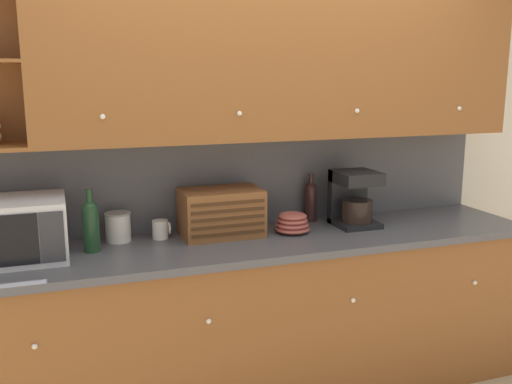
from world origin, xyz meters
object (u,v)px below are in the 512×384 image
object	(u,v)px
mug	(161,229)
microwave	(14,230)
bread_box	(221,212)
storage_canister	(118,227)
second_wine_bottle	(91,224)
bowl_stack_on_counter	(292,223)
wine_bottle	(311,200)
coffee_maker	(354,198)

from	to	relation	value
mug	microwave	bearing A→B (deg)	-169.84
bread_box	storage_canister	bearing A→B (deg)	172.88
second_wine_bottle	bread_box	world-z (taller)	second_wine_bottle
bowl_stack_on_counter	mug	bearing A→B (deg)	169.84
microwave	wine_bottle	size ratio (longest dim) A/B	1.67
bread_box	bowl_stack_on_counter	world-z (taller)	bread_box
wine_bottle	coffee_maker	distance (m)	0.27
storage_canister	microwave	bearing A→B (deg)	-163.16
coffee_maker	bowl_stack_on_counter	bearing A→B (deg)	-174.47
storage_canister	coffee_maker	bearing A→B (deg)	-4.71
microwave	bowl_stack_on_counter	bearing A→B (deg)	0.03
second_wine_bottle	mug	size ratio (longest dim) A/B	3.13
storage_canister	coffee_maker	xyz separation A→B (m)	(1.36, -0.11, 0.08)
bread_box	wine_bottle	xyz separation A→B (m)	(0.61, 0.13, 0.00)
microwave	bread_box	bearing A→B (deg)	4.49
second_wine_bottle	bread_box	size ratio (longest dim) A/B	0.73
second_wine_bottle	storage_canister	size ratio (longest dim) A/B	2.03
microwave	second_wine_bottle	world-z (taller)	second_wine_bottle
microwave	storage_canister	xyz separation A→B (m)	(0.51, 0.15, -0.07)
microwave	mug	bearing A→B (deg)	10.16
bread_box	bowl_stack_on_counter	size ratio (longest dim) A/B	2.21
bowl_stack_on_counter	coffee_maker	distance (m)	0.43
wine_bottle	bread_box	bearing A→B (deg)	-167.87
mug	coffee_maker	distance (m)	1.15
microwave	wine_bottle	xyz separation A→B (m)	(1.67, 0.21, -0.02)
coffee_maker	mug	bearing A→B (deg)	175.45
second_wine_bottle	coffee_maker	world-z (taller)	coffee_maker
second_wine_bottle	wine_bottle	size ratio (longest dim) A/B	1.10
storage_canister	bowl_stack_on_counter	xyz separation A→B (m)	(0.95, -0.15, -0.02)
bread_box	wine_bottle	world-z (taller)	wine_bottle
storage_canister	bowl_stack_on_counter	size ratio (longest dim) A/B	0.79
second_wine_bottle	storage_canister	bearing A→B (deg)	43.83
bowl_stack_on_counter	wine_bottle	size ratio (longest dim) A/B	0.68
mug	bread_box	xyz separation A→B (m)	(0.33, -0.05, 0.08)
mug	wine_bottle	size ratio (longest dim) A/B	0.35
second_wine_bottle	wine_bottle	world-z (taller)	second_wine_bottle
bread_box	coffee_maker	bearing A→B (deg)	-3.04
microwave	bread_box	xyz separation A→B (m)	(1.06, 0.08, -0.02)
storage_canister	coffee_maker	world-z (taller)	coffee_maker
second_wine_bottle	bread_box	xyz separation A→B (m)	(0.70, 0.07, -0.01)
storage_canister	mug	world-z (taller)	storage_canister
bowl_stack_on_counter	coffee_maker	size ratio (longest dim) A/B	0.61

